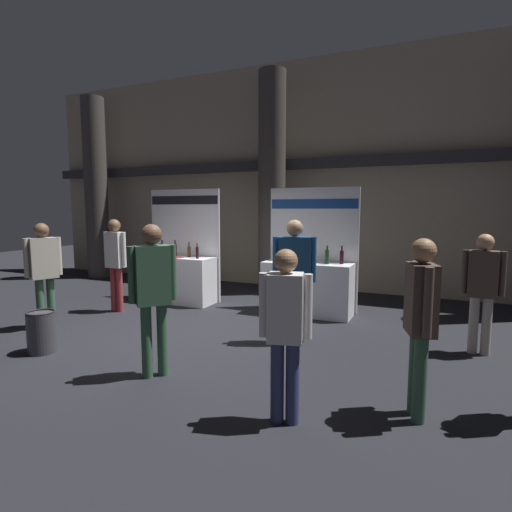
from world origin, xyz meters
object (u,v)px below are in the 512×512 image
Objects in this scene: visitor_1 at (153,286)px; trash_bin at (42,332)px; visitor_2 at (115,257)px; visitor_4 at (294,269)px; exhibitor_booth_1 at (308,282)px; visitor_9 at (420,313)px; exhibitor_booth_0 at (178,274)px; visitor_8 at (483,284)px; visitor_3 at (44,266)px; visitor_7 at (285,322)px.

trash_bin is at bearing -48.72° from visitor_1.
visitor_2 is at bearing 107.35° from trash_bin.
visitor_2 is at bearing 156.01° from visitor_4.
visitor_1 is at bearing -139.44° from visitor_4.
exhibitor_booth_1 is 1.31× the size of visitor_4.
visitor_9 is (4.81, 0.20, 0.73)m from trash_bin.
exhibitor_booth_0 is at bearing -107.27° from visitor_1.
visitor_8 is (5.59, -0.98, 0.37)m from exhibitor_booth_0.
visitor_4 is 2.54m from visitor_8.
visitor_9 is (-0.70, -2.18, 0.05)m from visitor_8.
visitor_9 is at bearing -60.81° from visitor_4.
visitor_3 is (-0.94, 0.83, 0.76)m from trash_bin.
exhibitor_booth_0 reaches higher than trash_bin.
visitor_4 reaches higher than visitor_2.
exhibitor_booth_1 is 4.02m from visitor_7.
visitor_7 is 0.95× the size of visitor_9.
visitor_8 is at bearing -33.76° from visitor_9.
visitor_1 reaches higher than trash_bin.
visitor_9 is at bearing -32.88° from exhibitor_booth_0.
visitor_3 is at bearing 151.23° from visitor_7.
exhibitor_booth_1 reaches higher than visitor_4.
exhibitor_booth_1 is 1.32× the size of visitor_1.
visitor_1 is 1.11× the size of visitor_7.
visitor_2 is at bearing 6.87° from visitor_8.
visitor_8 is at bearing 23.33° from trash_bin.
visitor_1 is at bearing 38.89° from visitor_8.
visitor_8 is (1.82, 2.77, 0.01)m from visitor_7.
trash_bin is (-2.76, -3.50, -0.31)m from exhibitor_booth_1.
exhibitor_booth_0 reaches higher than exhibitor_booth_1.
exhibitor_booth_0 is at bearing -176.02° from visitor_3.
exhibitor_booth_0 reaches higher than visitor_7.
visitor_1 is (1.94, -0.02, 0.79)m from trash_bin.
exhibitor_booth_1 is 3.65m from visitor_1.
visitor_7 is at bearing 120.09° from visitor_1.
visitor_2 is 1.02× the size of visitor_3.
exhibitor_booth_1 is 3.71m from visitor_2.
visitor_1 reaches higher than visitor_3.
exhibitor_booth_0 is 2.71m from visitor_3.
visitor_3 is at bearing 138.69° from trash_bin.
exhibitor_booth_0 is 2.84m from exhibitor_booth_1.
visitor_4 is 1.11× the size of visitor_8.
exhibitor_booth_0 is 1.48× the size of visitor_7.
visitor_2 is at bearing -88.11° from visitor_1.
exhibitor_booth_0 is 3.97m from visitor_1.
trash_bin is 0.34× the size of visitor_9.
exhibitor_booth_1 reaches higher than visitor_3.
visitor_2 reaches higher than visitor_7.
visitor_1 is (-0.82, -3.52, 0.48)m from exhibitor_booth_1.
exhibitor_booth_0 is 1.37× the size of visitor_3.
visitor_2 is (-3.44, -1.32, 0.46)m from exhibitor_booth_1.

